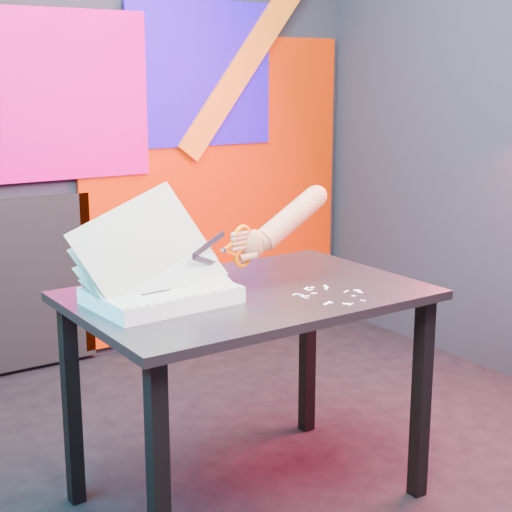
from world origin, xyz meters
TOP-DOWN VIEW (x-y plane):
  - room at (0.00, 0.00)m, footprint 3.01×3.01m
  - backdrop at (0.06, 1.46)m, footprint 2.88×0.05m
  - work_table at (-0.19, -0.13)m, footprint 1.14×0.77m
  - printout_stack at (-0.49, -0.10)m, footprint 0.50×0.34m
  - scissors at (-0.20, -0.08)m, footprint 0.25×0.06m
  - hand_forearm at (0.02, -0.04)m, footprint 0.44×0.13m
  - paper_clippings at (0.00, -0.31)m, footprint 0.22×0.24m

SIDE VIEW (x-z plane):
  - work_table at x=-0.19m, z-range 0.28..1.03m
  - paper_clippings at x=0.00m, z-range 0.75..0.75m
  - printout_stack at x=-0.49m, z-range 0.59..0.98m
  - scissors at x=-0.20m, z-range 0.81..0.96m
  - hand_forearm at x=0.02m, z-range 0.84..1.06m
  - backdrop at x=0.06m, z-range -0.08..2.00m
  - room at x=0.00m, z-range 0.00..2.71m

